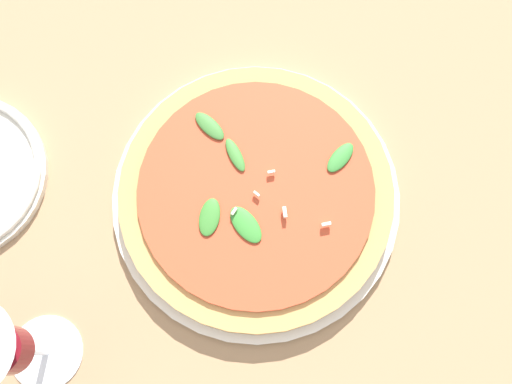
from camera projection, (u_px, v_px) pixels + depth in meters
The scene contains 2 objects.
ground_plane at pixel (281, 193), 0.69m from camera, with size 6.00×6.00×0.00m, color #9E7A56.
pizza_arugula_main at pixel (256, 195), 0.67m from camera, with size 0.32×0.32×0.05m.
Camera 1 is at (-0.04, 0.18, 0.66)m, focal length 42.00 mm.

